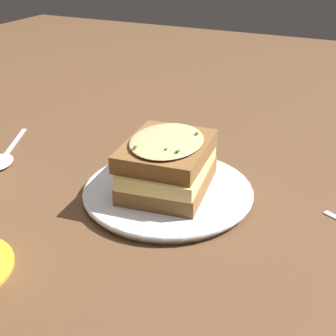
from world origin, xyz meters
The scene contains 4 objects.
ground_plane centered at (0.00, 0.00, 0.00)m, with size 2.40×2.40×0.00m, color brown.
dinner_plate centered at (0.01, -0.01, 0.01)m, with size 0.24×0.24×0.01m.
sandwich centered at (0.01, -0.01, 0.05)m, with size 0.13×0.16×0.08m.
spoon centered at (0.31, 0.01, 0.00)m, with size 0.10×0.18×0.01m.
Camera 1 is at (-0.24, 0.51, 0.35)m, focal length 50.00 mm.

